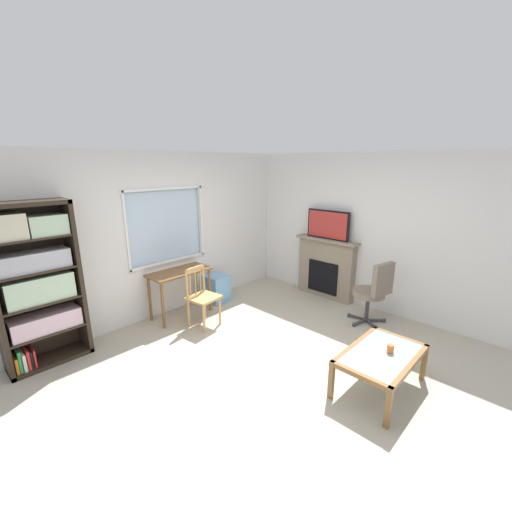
% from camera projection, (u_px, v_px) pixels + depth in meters
% --- Properties ---
extents(ground, '(5.89, 5.51, 0.02)m').
position_uv_depth(ground, '(267.00, 364.00, 4.09)').
color(ground, '#B2A893').
extents(wall_back_with_window, '(4.89, 0.15, 2.56)m').
position_uv_depth(wall_back_with_window, '(161.00, 236.00, 5.23)').
color(wall_back_with_window, silver).
rests_on(wall_back_with_window, ground).
extents(wall_right, '(0.12, 4.71, 2.56)m').
position_uv_depth(wall_right, '(368.00, 232.00, 5.49)').
color(wall_right, silver).
rests_on(wall_right, ground).
extents(bookshelf, '(0.90, 0.38, 1.98)m').
position_uv_depth(bookshelf, '(36.00, 281.00, 3.86)').
color(bookshelf, '#2D2319').
rests_on(bookshelf, ground).
extents(desk_under_window, '(0.98, 0.47, 0.75)m').
position_uv_depth(desk_under_window, '(180.00, 278.00, 5.22)').
color(desk_under_window, brown).
rests_on(desk_under_window, ground).
extents(wooden_chair, '(0.47, 0.45, 0.90)m').
position_uv_depth(wooden_chair, '(202.00, 296.00, 4.95)').
color(wooden_chair, tan).
rests_on(wooden_chair, ground).
extents(plastic_drawer_unit, '(0.35, 0.40, 0.47)m').
position_uv_depth(plastic_drawer_unit, '(216.00, 288.00, 5.90)').
color(plastic_drawer_unit, '#72ADDB').
rests_on(plastic_drawer_unit, ground).
extents(fireplace, '(0.26, 1.18, 1.09)m').
position_uv_depth(fireplace, '(326.00, 268.00, 6.02)').
color(fireplace, gray).
rests_on(fireplace, ground).
extents(tv, '(0.06, 0.81, 0.50)m').
position_uv_depth(tv, '(328.00, 225.00, 5.79)').
color(tv, black).
rests_on(tv, fireplace).
extents(office_chair, '(0.58, 0.60, 1.00)m').
position_uv_depth(office_chair, '(374.00, 290.00, 4.94)').
color(office_chair, '#7A6B5B').
rests_on(office_chair, ground).
extents(coffee_table, '(1.04, 0.65, 0.43)m').
position_uv_depth(coffee_table, '(381.00, 358.00, 3.54)').
color(coffee_table, '#8C9E99').
rests_on(coffee_table, ground).
extents(sippy_cup, '(0.07, 0.07, 0.09)m').
position_uv_depth(sippy_cup, '(390.00, 349.00, 3.52)').
color(sippy_cup, orange).
rests_on(sippy_cup, coffee_table).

